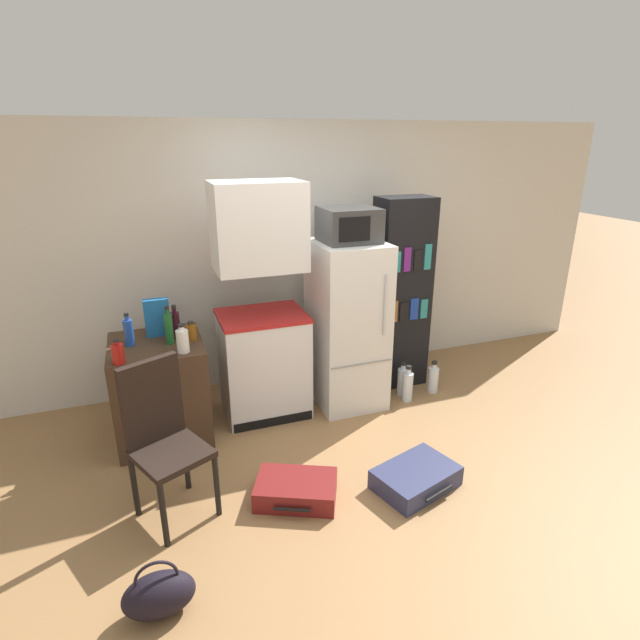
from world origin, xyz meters
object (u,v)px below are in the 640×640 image
object	(u,v)px
side_table	(161,389)
water_bottle_back	(408,386)
bottle_blue_soda	(129,332)
suitcase_large_flat	(416,478)
bookshelf	(401,294)
bottle_green_tall	(169,328)
refrigerator	(347,324)
water_bottle_front	(433,379)
water_bottle_middle	(402,381)
cereal_box	(157,317)
bottle_wine_dark	(175,324)
microwave	(349,225)
bottle_ketchup_red	(118,354)
chair	(161,429)
handbag	(159,594)
bottle_amber_beer	(191,332)
suitcase_small_flat	(296,490)
bottle_milk_white	(183,340)
kitchen_hutch	(262,313)

from	to	relation	value
side_table	water_bottle_back	xyz separation A→B (m)	(2.11, -0.20, -0.25)
bottle_blue_soda	suitcase_large_flat	bearing A→B (deg)	-36.51
bookshelf	bottle_green_tall	world-z (taller)	bookshelf
refrigerator	water_bottle_front	size ratio (longest dim) A/B	4.68
side_table	water_bottle_middle	distance (m)	2.14
refrigerator	cereal_box	distance (m)	1.58
bottle_wine_dark	suitcase_large_flat	distance (m)	2.10
microwave	cereal_box	size ratio (longest dim) A/B	1.49
bottle_ketchup_red	cereal_box	bearing A→B (deg)	57.24
refrigerator	microwave	xyz separation A→B (m)	(-0.00, -0.00, 0.87)
water_bottle_middle	bookshelf	bearing A→B (deg)	72.81
chair	bottle_blue_soda	bearing A→B (deg)	73.88
microwave	water_bottle_middle	world-z (taller)	microwave
microwave	handbag	xyz separation A→B (m)	(-1.73, -1.72, -1.47)
bottle_amber_beer	water_bottle_front	distance (m)	2.27
suitcase_small_flat	water_bottle_front	size ratio (longest dim) A/B	1.99
bottle_green_tall	bottle_blue_soda	bearing A→B (deg)	166.62
suitcase_large_flat	bottle_ketchup_red	bearing A→B (deg)	134.79
side_table	water_bottle_front	xyz separation A→B (m)	(2.42, -0.13, -0.27)
bottle_blue_soda	bottle_green_tall	size ratio (longest dim) A/B	0.87
microwave	suitcase_small_flat	size ratio (longest dim) A/B	0.72
bottle_ketchup_red	handbag	world-z (taller)	bottle_ketchup_red
bottle_wine_dark	water_bottle_front	world-z (taller)	bottle_wine_dark
bottle_wine_dark	cereal_box	bearing A→B (deg)	139.97
bookshelf	suitcase_small_flat	world-z (taller)	bookshelf
bookshelf	water_bottle_middle	bearing A→B (deg)	-107.19
bookshelf	bottle_ketchup_red	distance (m)	2.51
bookshelf	bottle_ketchup_red	world-z (taller)	bookshelf
bottle_milk_white	bottle_amber_beer	world-z (taller)	bottle_milk_white
bookshelf	bottle_ketchup_red	size ratio (longest dim) A/B	9.94
bottle_milk_white	microwave	bearing A→B (deg)	10.93
bottle_green_tall	microwave	bearing A→B (deg)	2.97
handbag	side_table	bearing A→B (deg)	85.48
kitchen_hutch	suitcase_small_flat	bearing A→B (deg)	-94.41
suitcase_small_flat	water_bottle_back	distance (m)	1.63
bottle_blue_soda	bottle_amber_beer	bearing A→B (deg)	-6.20
microwave	bottle_milk_white	size ratio (longest dim) A/B	2.07
water_bottle_front	bookshelf	bearing A→B (deg)	122.75
bottle_amber_beer	bottle_wine_dark	distance (m)	0.14
microwave	suitcase_large_flat	world-z (taller)	microwave
bottle_amber_beer	suitcase_large_flat	bearing A→B (deg)	-43.77
bottle_wine_dark	water_bottle_back	size ratio (longest dim) A/B	0.78
bottle_wine_dark	water_bottle_back	distance (m)	2.10
bookshelf	bottle_amber_beer	world-z (taller)	bookshelf
kitchen_hutch	water_bottle_back	xyz separation A→B (m)	(1.26, -0.28, -0.76)
bottle_blue_soda	chair	size ratio (longest dim) A/B	0.25
refrigerator	bottle_wine_dark	distance (m)	1.44
side_table	kitchen_hutch	size ratio (longest dim) A/B	0.41
refrigerator	bottle_green_tall	size ratio (longest dim) A/B	4.90
bottle_milk_white	suitcase_large_flat	bearing A→B (deg)	-36.71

